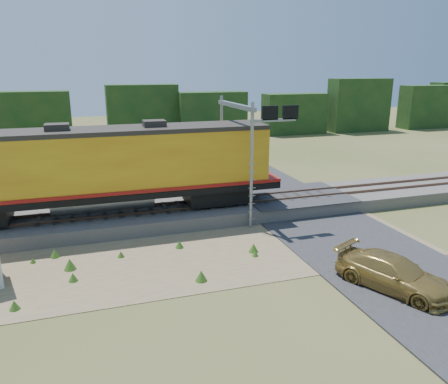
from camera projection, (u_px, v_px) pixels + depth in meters
name	position (u px, v px, depth m)	size (l,w,h in m)	color
ground	(223.00, 255.00, 21.99)	(140.00, 140.00, 0.00)	#475123
ballast	(194.00, 212.00, 27.37)	(70.00, 5.00, 0.80)	slate
rails	(194.00, 204.00, 27.24)	(70.00, 1.54, 0.16)	brown
dirt_shoulder	(182.00, 256.00, 21.85)	(26.00, 8.00, 0.03)	#8C7754
road	(337.00, 233.00, 24.71)	(7.00, 66.00, 0.86)	#38383A
tree_line_north	(133.00, 117.00, 55.93)	(130.00, 3.00, 6.50)	#143513
weed_clumps	(153.00, 263.00, 21.05)	(15.00, 6.20, 0.56)	#355F1B
locomotive	(95.00, 167.00, 24.79)	(21.13, 3.22, 5.45)	black
signal_gantry	(245.00, 130.00, 26.28)	(2.90, 6.20, 7.30)	gray
car	(393.00, 274.00, 18.41)	(2.02, 4.96, 1.44)	#A5843D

